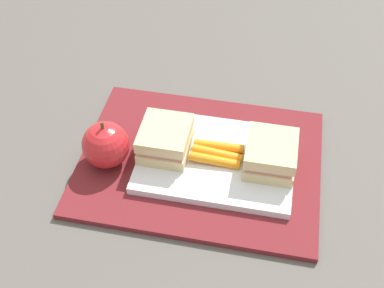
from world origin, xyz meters
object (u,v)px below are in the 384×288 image
(sandwich_half_right, at_px, (165,139))
(carrot_sticks_bundle, at_px, (217,153))
(sandwich_half_left, at_px, (271,154))
(food_tray, at_px, (217,160))
(apple, at_px, (106,145))

(sandwich_half_right, height_order, carrot_sticks_bundle, sandwich_half_right)
(sandwich_half_left, distance_m, carrot_sticks_bundle, 0.08)
(food_tray, xyz_separation_m, sandwich_half_left, (-0.08, 0.00, 0.03))
(sandwich_half_left, height_order, apple, apple)
(sandwich_half_left, xyz_separation_m, apple, (0.24, 0.03, 0.00))
(sandwich_half_right, bearing_deg, carrot_sticks_bundle, -179.76)
(sandwich_half_left, relative_size, sandwich_half_right, 1.00)
(sandwich_half_right, relative_size, apple, 0.99)
(food_tray, bearing_deg, apple, 10.34)
(sandwich_half_left, bearing_deg, apple, 7.00)
(apple, bearing_deg, sandwich_half_right, -160.43)
(food_tray, xyz_separation_m, apple, (0.16, 0.03, 0.03))
(sandwich_half_left, xyz_separation_m, carrot_sticks_bundle, (0.08, -0.00, -0.01))
(carrot_sticks_bundle, xyz_separation_m, apple, (0.16, 0.03, 0.02))
(food_tray, xyz_separation_m, carrot_sticks_bundle, (0.00, -0.00, 0.01))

